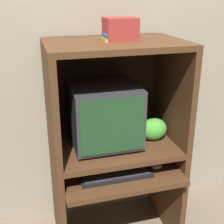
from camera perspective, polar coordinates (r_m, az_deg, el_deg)
wall_back at (r=2.33m, az=-1.91°, el=9.89°), size 6.00×0.06×2.60m
desk_base at (r=2.34m, az=0.85°, el=-14.49°), size 0.87×0.66×0.62m
desk_monitor_shelf at (r=2.20m, az=0.54°, el=-6.51°), size 0.87×0.59×0.15m
hutch_upper at (r=2.05m, az=0.32°, el=6.00°), size 0.87×0.59×0.70m
crt_monitor at (r=2.10m, az=-1.52°, el=-0.37°), size 0.44×0.46×0.42m
keyboard at (r=2.08m, az=0.74°, el=-11.45°), size 0.48×0.16×0.03m
mouse at (r=2.19m, az=8.16°, el=-9.83°), size 0.07×0.05×0.03m
snack_bag at (r=2.22m, az=7.59°, el=-3.13°), size 0.19×0.14×0.16m
book_stack at (r=1.96m, az=0.43°, el=13.48°), size 0.14×0.11×0.05m
storage_box at (r=1.99m, az=1.53°, el=14.96°), size 0.20×0.17×0.14m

